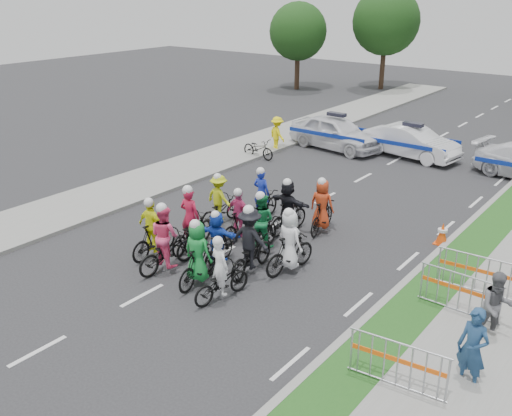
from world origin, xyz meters
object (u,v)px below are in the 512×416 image
Objects in this scene: tree_0 at (298,32)px; rider_9 at (240,220)px; rider_4 at (251,247)px; spectator_1 at (497,307)px; marshal_hiviz at (277,134)px; rider_5 at (218,242)px; rider_12 at (262,202)px; rider_2 at (166,245)px; police_car_1 at (411,142)px; rider_13 at (322,211)px; cone_0 at (442,234)px; rider_7 at (290,247)px; rider_3 at (153,234)px; police_car_0 at (336,133)px; rider_8 at (262,229)px; barrier_0 at (397,367)px; rider_0 at (221,278)px; barrier_2 at (476,275)px; parked_bike at (258,149)px; barrier_1 at (459,295)px; rider_11 at (288,210)px; spectator_0 at (473,349)px; rider_1 at (199,259)px; tree_3 at (386,21)px; rider_6 at (191,228)px; rider_10 at (220,204)px.

rider_9 is at bearing -59.84° from tree_0.
rider_4 is 2.14m from rider_9.
spectator_1 reaches higher than marshal_hiviz.
rider_12 is at bearing -84.22° from rider_5.
rider_2 is 0.46× the size of police_car_1.
rider_2 is 1.09× the size of rider_13.
cone_0 is at bearing -142.79° from police_car_1.
rider_7 is 1.03× the size of rider_13.
police_car_0 is at bearing -85.32° from rider_3.
rider_13 is at bearing -65.94° from rider_7.
barrier_0 is at bearing 138.33° from rider_8.
barrier_2 is (4.99, 4.09, -0.03)m from rider_0.
marshal_hiviz reaches higher than parked_bike.
rider_0 is 13.95m from marshal_hiviz.
rider_5 reaches higher than spectator_1.
rider_5 is 6.47m from barrier_1.
rider_9 is 7.82m from spectator_1.
spectator_1 is (6.24, 0.83, 0.04)m from rider_4.
marshal_hiviz is at bearing -63.26° from rider_12.
rider_11 reaches higher than spectator_0.
rider_2 reaches higher than rider_1.
rider_4 is at bearing -152.15° from police_car_0.
barrier_0 is at bearing 154.32° from rider_9.
police_car_0 is at bearing 137.37° from cone_0.
rider_11 is 7.83m from barrier_0.
rider_12 is (-1.04, 3.43, -0.10)m from rider_5.
rider_7 is 3.82m from rider_12.
tree_3 is (-15.70, 31.45, 4.33)m from barrier_0.
rider_1 is 0.91× the size of rider_6.
rider_5 is at bearing 134.60° from rider_10.
rider_11 is (1.61, 2.72, 0.11)m from rider_6.
tree_0 reaches higher than rider_4.
barrier_0 is at bearing -75.99° from cone_0.
rider_7 is at bearing -163.21° from police_car_1.
rider_11 is 7.26m from spectator_1.
barrier_0 is 1.00× the size of barrier_2.
rider_11 is 28.47m from tree_3.
rider_11 is 1.07× the size of parked_bike.
rider_8 is 0.45× the size of police_car_1.
rider_10 is (-2.95, 2.11, -0.09)m from rider_4.
spectator_0 is at bearing -133.58° from police_car_0.
barrier_2 is at bearing -171.03° from rider_6.
tree_0 reaches higher than cone_0.
tree_0 is (-13.86, 23.86, 3.51)m from rider_9.
spectator_0 reaches higher than marshal_hiviz.
rider_13 is at bearing -125.87° from rider_3.
rider_11 is at bearing -132.01° from parked_bike.
spectator_0 is (8.69, -1.26, 0.20)m from rider_6.
rider_4 is at bearing -143.13° from rider_2.
rider_9 is 1.01× the size of parked_bike.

